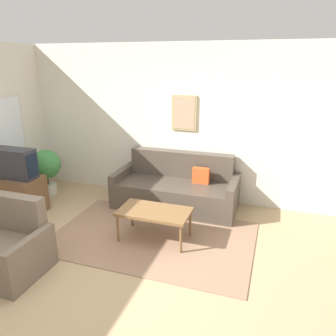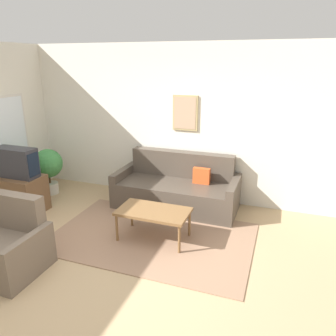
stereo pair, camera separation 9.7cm
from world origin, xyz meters
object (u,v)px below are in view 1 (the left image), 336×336
object	(u,v)px
tv	(14,163)
armchair	(6,249)
couch	(176,189)
coffee_table	(154,213)
potted_plant_tall	(16,175)

from	to	relation	value
tv	armchair	distance (m)	1.78
couch	armchair	xyz separation A→B (m)	(-1.36, -2.41, -0.02)
couch	tv	distance (m)	2.66
coffee_table	armchair	distance (m)	1.87
couch	coffee_table	size ratio (longest dim) A/B	2.09
couch	potted_plant_tall	bearing A→B (deg)	-160.64
couch	potted_plant_tall	size ratio (longest dim) A/B	2.29
coffee_table	armchair	xyz separation A→B (m)	(-1.40, -1.24, -0.12)
couch	tv	xyz separation A→B (m)	(-2.38, -1.06, 0.54)
tv	potted_plant_tall	size ratio (longest dim) A/B	0.79
couch	coffee_table	world-z (taller)	couch
tv	armchair	xyz separation A→B (m)	(1.02, -1.34, -0.56)
coffee_table	armchair	size ratio (longest dim) A/B	1.09
couch	coffee_table	distance (m)	1.17
couch	armchair	size ratio (longest dim) A/B	2.27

